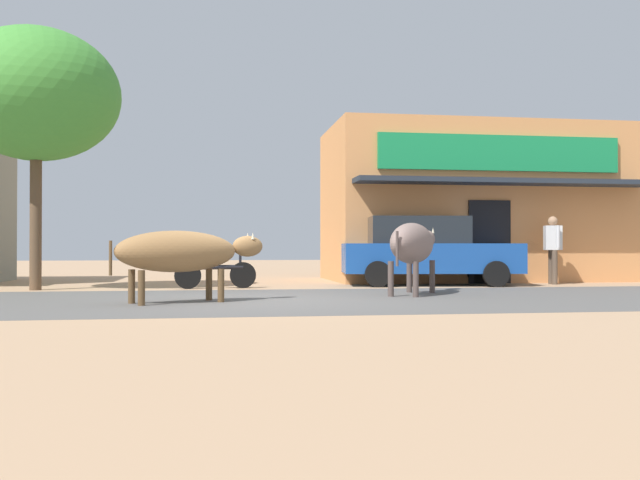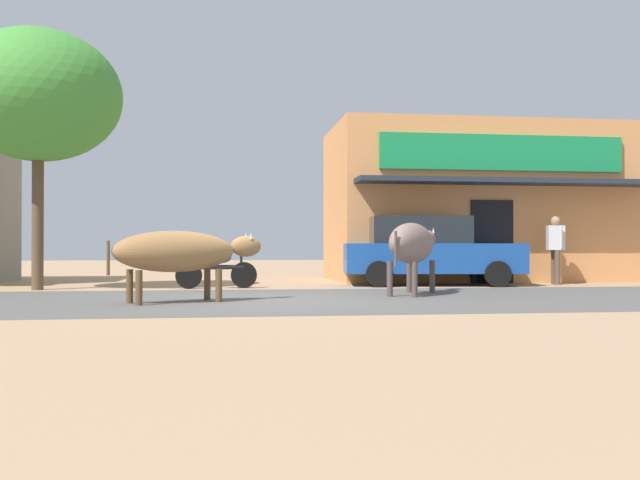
% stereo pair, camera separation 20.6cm
% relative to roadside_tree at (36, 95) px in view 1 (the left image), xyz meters
% --- Properties ---
extents(ground, '(80.00, 80.00, 0.00)m').
position_rel_roadside_tree_xyz_m(ground, '(4.52, -3.58, -4.15)').
color(ground, tan).
extents(asphalt_road, '(72.00, 6.05, 0.00)m').
position_rel_roadside_tree_xyz_m(asphalt_road, '(4.52, -3.58, -4.15)').
color(asphalt_road, '#5B5855').
rests_on(asphalt_road, ground).
extents(storefront_right_club, '(7.96, 4.95, 4.23)m').
position_rel_roadside_tree_xyz_m(storefront_right_club, '(10.92, 3.28, -2.03)').
color(storefront_right_club, '#DB8F53').
rests_on(storefront_right_club, ground).
extents(roadside_tree, '(3.52, 3.52, 5.57)m').
position_rel_roadside_tree_xyz_m(roadside_tree, '(0.00, 0.00, 0.00)').
color(roadside_tree, brown).
rests_on(roadside_tree, ground).
extents(parked_hatchback_car, '(4.35, 2.22, 1.64)m').
position_rel_roadside_tree_xyz_m(parked_hatchback_car, '(8.80, 0.65, -3.31)').
color(parked_hatchback_car, '#194999').
rests_on(parked_hatchback_car, ground).
extents(parked_motorcycle, '(1.79, 0.30, 1.04)m').
position_rel_roadside_tree_xyz_m(parked_motorcycle, '(3.81, 0.02, -3.69)').
color(parked_motorcycle, black).
rests_on(parked_motorcycle, ground).
extents(cow_near_brown, '(2.58, 1.48, 1.18)m').
position_rel_roadside_tree_xyz_m(cow_near_brown, '(3.19, -4.00, -3.32)').
color(cow_near_brown, olive).
rests_on(cow_near_brown, ground).
extents(cow_far_dark, '(1.71, 2.44, 1.38)m').
position_rel_roadside_tree_xyz_m(cow_far_dark, '(7.52, -2.61, -3.18)').
color(cow_far_dark, gray).
rests_on(cow_far_dark, ground).
extents(pedestrian_by_shop, '(0.44, 0.61, 1.67)m').
position_rel_roadside_tree_xyz_m(pedestrian_by_shop, '(12.01, 0.61, -3.16)').
color(pedestrian_by_shop, brown).
rests_on(pedestrian_by_shop, ground).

